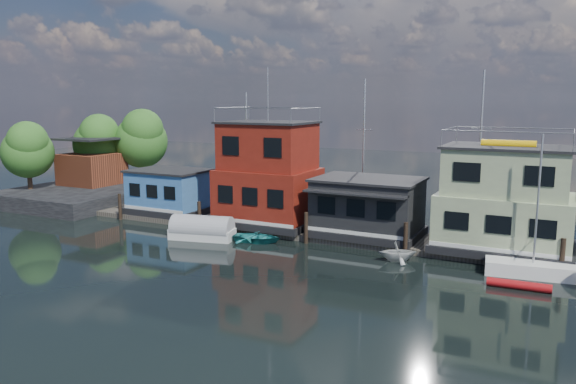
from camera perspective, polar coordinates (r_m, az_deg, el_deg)
The scene contains 14 objects.
ground at distance 29.60m, azimuth 1.29°, elevation -10.19°, with size 160.00×160.00×0.00m, color black.
dock at distance 40.25m, azimuth 8.72°, elevation -4.66°, with size 48.00×5.00×0.40m, color #595147.
houseboat_blue at distance 48.38m, azimuth -11.90°, elevation 0.06°, with size 6.40×4.90×3.66m.
houseboat_red at distance 42.84m, azimuth -2.01°, elevation 1.62°, with size 7.40×5.90×11.86m.
houseboat_dark at distance 39.90m, azimuth 8.10°, elevation -1.51°, with size 7.40×6.10×4.06m.
houseboat_green at distance 37.87m, azimuth 21.15°, elevation -0.91°, with size 8.40×5.90×7.03m.
pilings at distance 37.56m, azimuth 6.92°, elevation -4.23°, with size 42.28×0.28×2.20m.
background_masts at distance 43.98m, azimuth 17.27°, elevation 3.31°, with size 36.40×0.16×12.00m.
shore at distance 59.53m, azimuth -19.19°, elevation 2.83°, with size 12.40×15.72×8.24m.
dinghy_white at distance 35.47m, azimuth 11.06°, elevation -5.96°, with size 2.04×2.37×1.25m, color silver.
dinghy_teal at distance 39.47m, azimuth -3.17°, elevation -4.62°, with size 2.41×3.38×0.70m, color teal.
red_kayak at distance 32.39m, azimuth 22.40°, elevation -8.74°, with size 0.47×0.47×3.21m, color #B11216.
tarp_runabout at distance 40.64m, azimuth -8.72°, elevation -3.81°, with size 4.86×2.78×1.85m.
day_sailer at distance 34.92m, azimuth 23.62°, elevation -7.13°, with size 5.29×2.35×8.07m.
Camera 1 is at (12.01, -25.15, 9.98)m, focal length 35.00 mm.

